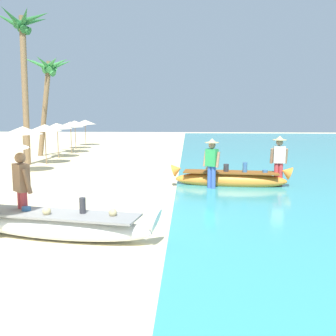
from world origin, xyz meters
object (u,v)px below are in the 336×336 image
person_vendor_assistant (279,158)px  palm_tree_tall_inland (48,75)px  palm_tree_leaning_seaward (23,42)px  boat_white_foreground (59,225)px  person_vendor_hatted (212,161)px  person_tourist_customer (22,188)px  boat_orange_midground (230,179)px

person_vendor_assistant → palm_tree_tall_inland: palm_tree_tall_inland is taller
palm_tree_leaning_seaward → boat_white_foreground: bearing=-64.8°
person_vendor_hatted → person_tourist_customer: bearing=-132.6°
boat_orange_midground → palm_tree_leaning_seaward: (-8.98, 5.38, 5.37)m
boat_orange_midground → person_tourist_customer: 6.98m
boat_orange_midground → palm_tree_leaning_seaward: palm_tree_leaning_seaward is taller
person_tourist_customer → person_vendor_assistant: person_vendor_assistant is taller
person_tourist_customer → boat_orange_midground: bearing=46.6°
person_tourist_customer → palm_tree_leaning_seaward: (-4.20, 10.43, 4.73)m
boat_orange_midground → person_tourist_customer: person_tourist_customer is taller
palm_tree_tall_inland → palm_tree_leaning_seaward: 3.93m
person_vendor_hatted → palm_tree_tall_inland: palm_tree_tall_inland is taller
boat_white_foreground → person_tourist_customer: size_ratio=2.49×
boat_orange_midground → palm_tree_leaning_seaward: bearing=149.1°
person_vendor_assistant → palm_tree_tall_inland: 14.61m
person_vendor_hatted → boat_white_foreground: bearing=-124.1°
boat_white_foreground → palm_tree_leaning_seaward: bearing=115.2°
person_vendor_hatted → palm_tree_leaning_seaward: (-8.34, 5.93, 4.71)m
person_tourist_customer → palm_tree_leaning_seaward: bearing=112.0°
person_tourist_customer → palm_tree_leaning_seaward: 12.20m
person_vendor_assistant → palm_tree_leaning_seaward: size_ratio=0.24×
boat_white_foreground → person_vendor_assistant: (5.46, 5.32, 0.72)m
palm_tree_tall_inland → person_tourist_customer: bearing=-72.5°
boat_white_foreground → person_vendor_hatted: person_vendor_hatted is taller
boat_white_foreground → palm_tree_tall_inland: palm_tree_tall_inland is taller
palm_tree_tall_inland → person_vendor_assistant: bearing=-40.4°
person_vendor_assistant → palm_tree_tall_inland: bearing=139.6°
person_tourist_customer → person_vendor_assistant: size_ratio=0.97×
boat_white_foreground → person_tourist_customer: bearing=158.7°
boat_white_foreground → palm_tree_tall_inland: (-5.33, 14.51, 4.26)m
person_vendor_hatted → person_vendor_assistant: (2.19, 0.49, 0.04)m
person_vendor_assistant → palm_tree_leaning_seaward: bearing=152.6°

